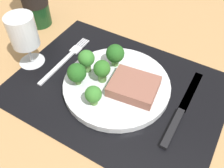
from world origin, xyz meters
The scene contains 12 objects.
ground_plane centered at (0.00, 0.00, -1.50)cm, with size 140.00×110.00×3.00cm, color tan.
placemat centered at (0.00, 0.00, 0.15)cm, with size 47.19×34.99×0.30cm, color black.
plate centered at (0.00, 0.00, 1.10)cm, with size 24.09×24.09×1.60cm, color silver.
steak centered at (4.19, 0.22, 3.10)cm, with size 9.98×8.23×2.39cm, color #8C5647.
broccoli_near_fork centered at (-7.87, 0.13, 5.38)cm, with size 3.79×3.79×5.67cm.
broccoli_center centered at (-7.43, -4.36, 5.03)cm, with size 4.20×4.20×5.32cm.
broccoli_front_edge centered at (-3.28, 4.96, 5.21)cm, with size 4.31×4.31×5.61cm.
broccoli_back_left centered at (-3.22, -0.88, 5.19)cm, with size 3.75×3.75×5.48cm.
broccoli_near_steak centered at (-1.29, -7.31, 4.58)cm, with size 3.51×3.51×4.59cm.
fork centered at (-15.66, 1.42, 0.55)cm, with size 2.40×19.20×0.50cm.
knife centered at (14.99, 0.53, 0.60)cm, with size 1.80×23.00×0.80cm.
wine_glass centered at (-22.81, -3.02, 8.51)cm, with size 6.49×6.49×13.15cm.
Camera 1 is at (17.91, -32.72, 43.16)cm, focal length 39.92 mm.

